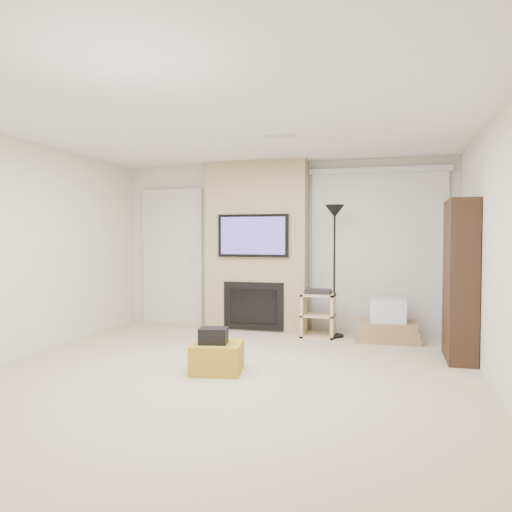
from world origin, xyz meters
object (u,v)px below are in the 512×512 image
(box_stack, at_px, (388,325))
(av_stand, at_px, (318,312))
(ottoman, at_px, (217,357))
(floor_lamp, at_px, (335,233))
(bookshelf, at_px, (460,280))

(box_stack, bearing_deg, av_stand, -179.15)
(ottoman, xyz_separation_m, box_stack, (1.68, 2.07, 0.06))
(floor_lamp, relative_size, av_stand, 2.76)
(floor_lamp, distance_m, av_stand, 1.11)
(ottoman, height_order, box_stack, box_stack)
(ottoman, height_order, av_stand, av_stand)
(box_stack, bearing_deg, bookshelf, -47.95)
(ottoman, relative_size, av_stand, 0.76)
(av_stand, relative_size, bookshelf, 0.37)
(ottoman, distance_m, bookshelf, 2.84)
(floor_lamp, xyz_separation_m, box_stack, (0.73, -0.05, -1.22))
(floor_lamp, xyz_separation_m, bookshelf, (1.51, -0.92, -0.53))
(av_stand, bearing_deg, box_stack, 0.85)
(floor_lamp, bearing_deg, bookshelf, -31.29)
(floor_lamp, height_order, bookshelf, floor_lamp)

